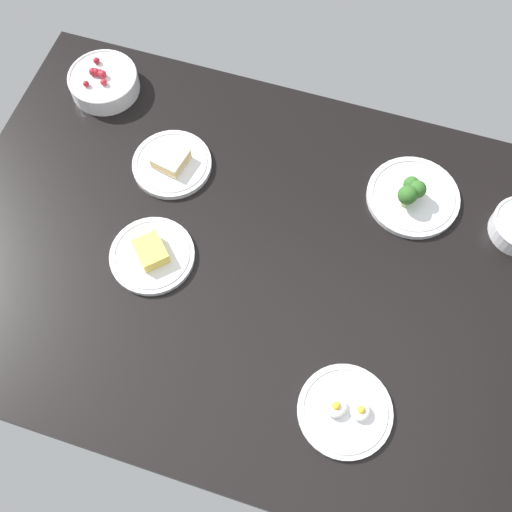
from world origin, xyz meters
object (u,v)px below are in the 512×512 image
(bowl_berries, at_px, (104,82))
(plate_sandwich, at_px, (172,163))
(plate_cheese, at_px, (152,255))
(plate_broccoli, at_px, (413,195))
(plate_eggs, at_px, (345,411))

(bowl_berries, relative_size, plate_sandwich, 0.92)
(plate_cheese, xyz_separation_m, bowl_berries, (-0.30, 0.42, 0.02))
(plate_broccoli, xyz_separation_m, plate_cheese, (-0.54, -0.33, -0.01))
(plate_eggs, bearing_deg, bowl_berries, 142.12)
(plate_eggs, xyz_separation_m, bowl_berries, (-0.81, 0.63, 0.02))
(plate_broccoli, xyz_separation_m, plate_eggs, (-0.03, -0.54, -0.01))
(bowl_berries, bearing_deg, plate_sandwich, -34.24)
(plate_eggs, distance_m, bowl_berries, 1.03)
(plate_broccoli, bearing_deg, plate_eggs, -93.07)
(plate_eggs, xyz_separation_m, plate_sandwich, (-0.56, 0.46, 0.00))
(plate_broccoli, relative_size, plate_eggs, 1.13)
(plate_cheese, relative_size, bowl_berries, 1.09)
(bowl_berries, xyz_separation_m, plate_sandwich, (0.25, -0.17, -0.02))
(plate_cheese, bearing_deg, plate_sandwich, 100.42)
(plate_sandwich, bearing_deg, plate_eggs, -39.43)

